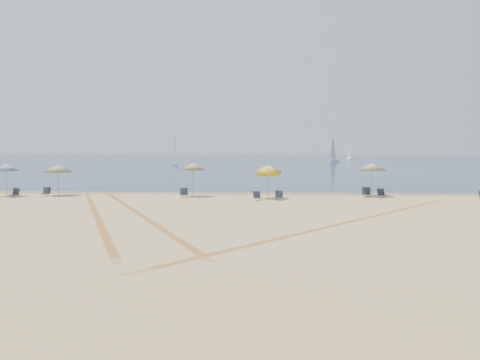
% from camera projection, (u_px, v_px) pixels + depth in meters
% --- Properties ---
extents(ground, '(160.00, 160.00, 0.00)m').
position_uv_depth(ground, '(207.00, 247.00, 18.59)').
color(ground, tan).
rests_on(ground, ground).
extents(ocean, '(500.00, 500.00, 0.00)m').
position_uv_depth(ocean, '(266.00, 158.00, 242.83)').
color(ocean, '#0C2151').
rests_on(ocean, ground).
extents(wet_sand, '(500.00, 500.00, 0.00)m').
position_uv_depth(wet_sand, '(243.00, 193.00, 42.51)').
color(wet_sand, olive).
rests_on(wet_sand, ground).
extents(umbrella_0, '(1.93, 1.93, 2.56)m').
position_uv_depth(umbrella_0, '(6.00, 167.00, 39.26)').
color(umbrella_0, gray).
rests_on(umbrella_0, ground).
extents(umbrella_1, '(2.29, 2.29, 2.43)m').
position_uv_depth(umbrella_1, '(58.00, 169.00, 39.90)').
color(umbrella_1, gray).
rests_on(umbrella_1, ground).
extents(umbrella_2, '(2.02, 2.02, 2.64)m').
position_uv_depth(umbrella_2, '(193.00, 166.00, 39.02)').
color(umbrella_2, gray).
rests_on(umbrella_2, ground).
extents(umbrella_3, '(1.99, 2.06, 2.68)m').
position_uv_depth(umbrella_3, '(268.00, 169.00, 37.30)').
color(umbrella_3, gray).
rests_on(umbrella_3, ground).
extents(umbrella_4, '(2.23, 2.23, 2.61)m').
position_uv_depth(umbrella_4, '(371.00, 167.00, 39.06)').
color(umbrella_4, gray).
rests_on(umbrella_4, ground).
extents(chair_1, '(0.66, 0.74, 0.68)m').
position_uv_depth(chair_1, '(15.00, 193.00, 38.60)').
color(chair_1, black).
rests_on(chair_1, ground).
extents(chair_2, '(0.58, 0.67, 0.68)m').
position_uv_depth(chair_2, '(46.00, 192.00, 39.63)').
color(chair_2, black).
rests_on(chair_2, ground).
extents(chair_3, '(0.71, 0.78, 0.68)m').
position_uv_depth(chair_3, '(184.00, 193.00, 38.73)').
color(chair_3, black).
rests_on(chair_3, ground).
extents(chair_4, '(0.67, 0.73, 0.62)m').
position_uv_depth(chair_4, '(257.00, 196.00, 36.37)').
color(chair_4, black).
rests_on(chair_4, ground).
extents(chair_5, '(0.59, 0.68, 0.66)m').
position_uv_depth(chair_5, '(279.00, 196.00, 36.40)').
color(chair_5, black).
rests_on(chair_5, ground).
extents(chair_6, '(0.71, 0.80, 0.74)m').
position_uv_depth(chair_6, '(366.00, 193.00, 38.75)').
color(chair_6, black).
rests_on(chair_6, ground).
extents(chair_7, '(0.68, 0.76, 0.66)m').
position_uv_depth(chair_7, '(382.00, 194.00, 38.36)').
color(chair_7, black).
rests_on(chair_7, ground).
extents(sailboat_0, '(2.75, 5.68, 8.20)m').
position_uv_depth(sailboat_0, '(349.00, 154.00, 207.99)').
color(sailboat_0, white).
rests_on(sailboat_0, ocean).
extents(sailboat_1, '(1.96, 4.88, 7.08)m').
position_uv_depth(sailboat_1, '(175.00, 157.00, 123.23)').
color(sailboat_1, white).
rests_on(sailboat_1, ocean).
extents(sailboat_2, '(4.77, 6.16, 9.38)m').
position_uv_depth(sailboat_2, '(333.00, 153.00, 159.89)').
color(sailboat_2, white).
rests_on(sailboat_2, ocean).
extents(tire_tracks, '(52.52, 42.09, 0.00)m').
position_uv_depth(tire_tracks, '(188.00, 214.00, 28.26)').
color(tire_tracks, tan).
rests_on(tire_tracks, ground).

